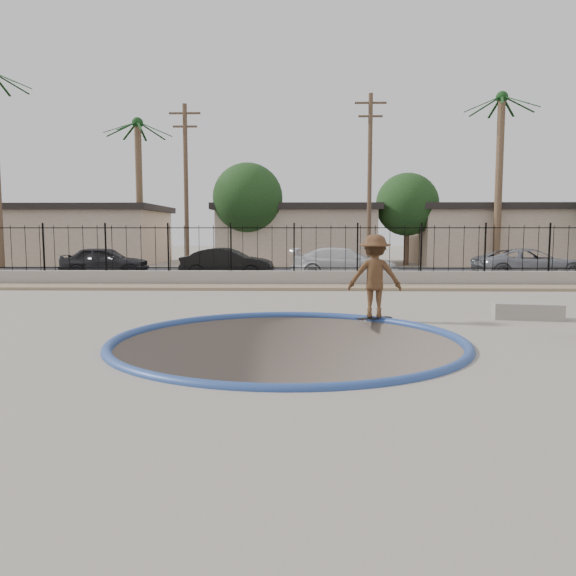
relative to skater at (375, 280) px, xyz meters
The scene contains 23 objects.
ground 10.77m from the skater, 101.13° to the left, with size 120.00×120.00×2.20m, color gray.
bowl_pit 3.48m from the skater, 127.71° to the right, with size 6.84×6.84×1.80m, color #473F37, non-canonical shape.
coping_ring 3.48m from the skater, 127.71° to the right, with size 7.04×7.04×0.20m, color navy.
rock_strip 7.89m from the skater, 105.09° to the left, with size 42.00×1.60×0.11m, color #9F8668.
retaining_wall 8.93m from the skater, 103.24° to the left, with size 42.00×0.45×0.60m, color #9D948A.
fence 8.91m from the skater, 103.24° to the left, with size 40.00×0.04×1.80m.
street 15.53m from the skater, 97.56° to the left, with size 90.00×8.00×0.04m, color black.
house_west 30.16m from the skater, 124.42° to the left, with size 11.60×8.60×3.90m.
house_center 24.97m from the skater, 94.69° to the left, with size 10.60×8.60×3.90m.
house_east 27.61m from the skater, 64.31° to the left, with size 12.60×8.60×3.90m.
palm_mid 26.03m from the skater, 118.29° to the left, with size 2.30×2.30×9.30m.
palm_right 23.54m from the skater, 63.93° to the left, with size 2.30×2.30×10.30m.
utility_pole_left 19.49m from the skater, 114.84° to the left, with size 1.70×0.24×9.00m.
utility_pole_mid 17.92m from the skater, 83.56° to the left, with size 1.70×0.24×9.50m.
street_tree_left 22.18m from the skater, 103.27° to the left, with size 4.32×4.32×6.36m.
street_tree_mid 23.08m from the skater, 77.49° to the left, with size 3.96×3.96×5.83m.
skater is the anchor object (origin of this frame).
skateboard 0.93m from the skater, 153.43° to the right, with size 0.91×0.53×0.08m.
concrete_ledge 3.93m from the skater, ahead, with size 1.60×0.70×0.40m, color gray.
car_a 17.38m from the skater, 130.13° to the left, with size 1.66×4.12×1.41m, color black.
car_b 12.82m from the skater, 113.43° to the left, with size 1.45×4.15×1.37m, color black.
car_c 11.77m from the skater, 89.00° to the left, with size 1.96×4.82×1.40m, color silver.
car_d 14.51m from the skater, 54.18° to the left, with size 2.25×4.88×1.36m, color gray.
Camera 1 is at (0.23, -11.90, 2.17)m, focal length 35.00 mm.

